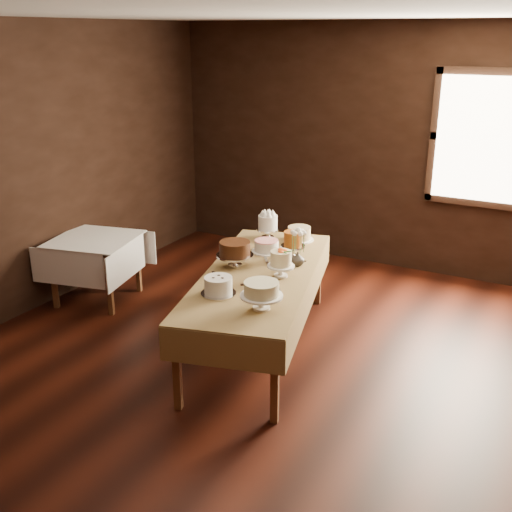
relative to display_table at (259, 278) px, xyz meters
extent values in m
cube|color=black|center=(0.08, -0.40, -0.67)|extent=(5.00, 6.00, 0.01)
cube|color=beige|center=(0.08, -0.40, 2.13)|extent=(5.00, 6.00, 0.01)
cube|color=black|center=(0.08, 2.60, 0.73)|extent=(5.00, 0.02, 2.80)
cube|color=black|center=(-2.42, -0.40, 0.73)|extent=(0.02, 6.00, 2.80)
cube|color=#FFEABF|center=(1.38, 2.54, 0.93)|extent=(1.10, 0.05, 1.30)
cube|color=#51301B|center=(-0.07, -1.13, -0.34)|extent=(0.07, 0.07, 0.65)
cube|color=#51301B|center=(-0.64, 0.94, -0.34)|extent=(0.07, 0.07, 0.65)
cube|color=#51301B|center=(0.64, -0.94, -0.34)|extent=(0.07, 0.07, 0.65)
cube|color=#51301B|center=(0.07, 1.13, -0.34)|extent=(0.07, 0.07, 0.65)
cube|color=#51301B|center=(0.00, 0.00, 0.02)|extent=(1.41, 2.41, 0.04)
cube|color=olive|center=(0.00, 0.00, 0.05)|extent=(1.48, 2.48, 0.01)
cube|color=#51301B|center=(-2.23, -0.25, -0.35)|extent=(0.05, 0.05, 0.62)
cube|color=#51301B|center=(-2.37, 0.36, -0.35)|extent=(0.05, 0.05, 0.62)
cube|color=#51301B|center=(-1.62, -0.11, -0.35)|extent=(0.05, 0.05, 0.62)
cube|color=#51301B|center=(-1.76, 0.50, -0.35)|extent=(0.05, 0.05, 0.62)
cube|color=#51301B|center=(-2.00, 0.12, -0.02)|extent=(0.87, 0.87, 0.04)
cube|color=white|center=(-2.00, 0.12, 0.00)|extent=(0.97, 0.97, 0.01)
cylinder|color=silver|center=(-0.38, 0.88, 0.11)|extent=(0.23, 0.23, 0.11)
cylinder|color=silver|center=(-0.38, 0.88, 0.23)|extent=(0.20, 0.20, 0.13)
cylinder|color=white|center=(-0.08, 0.97, 0.06)|extent=(0.29, 0.29, 0.01)
cylinder|color=beige|center=(-0.08, 0.97, 0.13)|extent=(0.30, 0.30, 0.12)
cylinder|color=white|center=(-0.20, 0.50, 0.06)|extent=(0.28, 0.28, 0.01)
cylinder|color=silver|center=(-0.20, 0.50, 0.11)|extent=(0.24, 0.24, 0.09)
cylinder|color=silver|center=(0.08, 0.49, 0.12)|extent=(0.22, 0.22, 0.13)
cylinder|color=#AC5518|center=(0.08, 0.49, 0.24)|extent=(0.22, 0.22, 0.13)
cylinder|color=silver|center=(-0.26, 0.03, 0.11)|extent=(0.33, 0.33, 0.12)
cylinder|color=#3B1C0C|center=(-0.26, 0.03, 0.23)|extent=(0.38, 0.38, 0.12)
cylinder|color=white|center=(0.20, 0.01, 0.11)|extent=(0.23, 0.23, 0.11)
cylinder|color=beige|center=(0.20, 0.01, 0.23)|extent=(0.20, 0.20, 0.13)
cylinder|color=silver|center=(-0.06, -0.56, 0.06)|extent=(0.28, 0.28, 0.01)
cylinder|color=silver|center=(-0.06, -0.56, 0.13)|extent=(0.31, 0.31, 0.13)
cylinder|color=white|center=(0.37, -0.65, 0.12)|extent=(0.32, 0.32, 0.13)
cylinder|color=beige|center=(0.37, -0.65, 0.23)|extent=(0.37, 0.37, 0.10)
cube|color=silver|center=(0.13, -0.23, 0.06)|extent=(0.21, 0.16, 0.01)
cube|color=silver|center=(0.35, -0.30, 0.06)|extent=(0.16, 0.21, 0.01)
cube|color=silver|center=(-0.10, 0.31, 0.06)|extent=(0.16, 0.21, 0.01)
cube|color=silver|center=(0.22, 0.38, 0.06)|extent=(0.08, 0.24, 0.01)
cube|color=silver|center=(-0.21, -0.27, 0.06)|extent=(0.22, 0.14, 0.01)
imported|color=#2D2823|center=(0.21, 0.32, 0.12)|extent=(0.15, 0.15, 0.13)
camera|label=1|loc=(2.36, -4.36, 2.00)|focal=43.48mm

